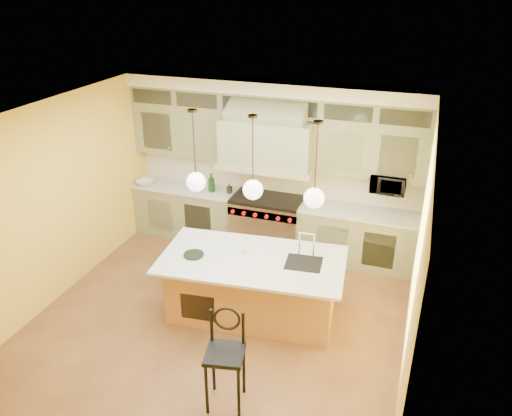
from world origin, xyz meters
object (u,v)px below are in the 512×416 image
at_px(counter_stool, 225,354).
at_px(kitchen_island, 254,285).
at_px(range, 267,222).
at_px(microwave, 388,183).

bearing_deg(counter_stool, kitchen_island, 87.44).
relative_size(kitchen_island, counter_stool, 2.20).
distance_m(range, counter_stool, 3.58).
bearing_deg(kitchen_island, range, 96.40).
xyz_separation_m(range, microwave, (1.95, 0.11, 0.96)).
distance_m(kitchen_island, counter_stool, 1.67).
xyz_separation_m(kitchen_island, counter_stool, (0.25, -1.64, 0.21)).
xyz_separation_m(kitchen_island, microwave, (1.54, 1.98, 0.98)).
height_order(kitchen_island, microwave, microwave).
height_order(range, kitchen_island, kitchen_island).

